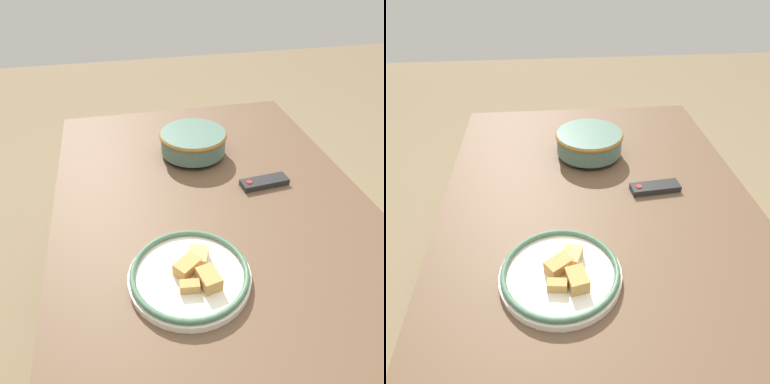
% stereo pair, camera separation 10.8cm
% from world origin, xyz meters
% --- Properties ---
extents(ground_plane, '(8.00, 8.00, 0.00)m').
position_xyz_m(ground_plane, '(0.00, 0.00, 0.00)').
color(ground_plane, '#7F6B4C').
extents(dining_table, '(1.38, 0.93, 0.78)m').
position_xyz_m(dining_table, '(0.00, 0.00, 0.69)').
color(dining_table, brown).
rests_on(dining_table, ground_plane).
extents(noodle_bowl, '(0.23, 0.23, 0.09)m').
position_xyz_m(noodle_bowl, '(-0.30, 0.00, 0.83)').
color(noodle_bowl, '#4C6B5B').
rests_on(noodle_bowl, dining_table).
extents(food_plate, '(0.29, 0.29, 0.05)m').
position_xyz_m(food_plate, '(0.26, -0.13, 0.80)').
color(food_plate, silver).
rests_on(food_plate, dining_table).
extents(tv_remote, '(0.06, 0.16, 0.02)m').
position_xyz_m(tv_remote, '(-0.07, 0.18, 0.79)').
color(tv_remote, black).
rests_on(tv_remote, dining_table).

